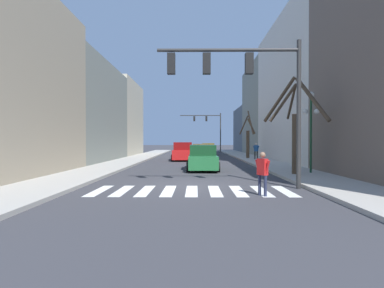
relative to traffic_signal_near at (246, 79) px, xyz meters
The scene contains 17 objects.
ground_plane 5.00m from the traffic_signal_near, 162.36° to the left, with size 240.00×240.00×0.00m, color #38383D.
sidewalk_left 9.37m from the traffic_signal_near, behind, with size 2.98×90.00×0.15m.
sidewalk_right 5.89m from the traffic_signal_near, 10.14° to the left, with size 2.98×90.00×0.15m.
building_row_left 18.26m from the traffic_signal_near, 134.30° to the left, with size 6.00×37.22×9.94m.
building_row_right 20.89m from the traffic_signal_near, 66.30° to the left, with size 6.00×51.72×13.08m.
crosswalk_stripes 4.98m from the traffic_signal_near, 164.75° to the right, with size 7.65×2.60×0.01m.
traffic_signal_near is the anchor object (origin of this frame).
traffic_signal_far 37.85m from the traffic_signal_near, 89.66° to the left, with size 6.83×0.28×6.57m.
street_lamp_right_corner 6.61m from the traffic_signal_near, 46.79° to the left, with size 0.95×0.36×4.56m.
car_parked_left_mid 17.92m from the traffic_signal_near, 100.70° to the left, with size 2.13×4.44×1.80m.
car_parked_right_mid 30.08m from the traffic_signal_near, 90.51° to the left, with size 2.04×4.20×1.59m.
car_parked_right_far 8.69m from the traffic_signal_near, 101.44° to the left, with size 2.07×4.58×1.67m.
car_driving_toward_lane 22.51m from the traffic_signal_near, 93.83° to the left, with size 2.11×4.19×1.58m.
pedestrian_waiting_at_curb 3.87m from the traffic_signal_near, 78.28° to the right, with size 0.45×0.59×1.55m.
pedestrian_on_left_sidewalk 18.01m from the traffic_signal_near, 77.18° to the left, with size 0.68×0.32×1.61m.
street_tree_left_near 5.62m from the traffic_signal_near, 51.12° to the left, with size 2.48×3.79×5.32m.
street_tree_left_mid 19.42m from the traffic_signal_near, 79.70° to the left, with size 1.54×1.90×4.91m.
Camera 1 is at (0.14, -12.87, 1.95)m, focal length 28.00 mm.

